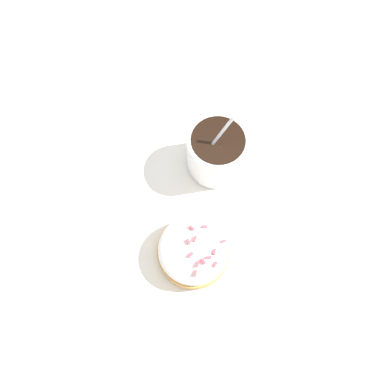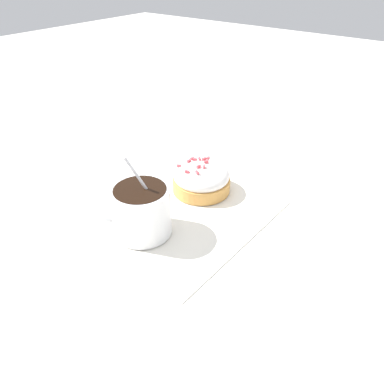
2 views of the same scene
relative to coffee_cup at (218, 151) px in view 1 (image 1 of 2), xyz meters
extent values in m
plane|color=silver|center=(0.07, -0.01, -0.04)|extent=(3.00, 3.00, 0.00)
cube|color=white|center=(0.07, -0.01, -0.04)|extent=(0.27, 0.25, 0.00)
cylinder|color=white|center=(0.00, 0.00, 0.00)|extent=(0.08, 0.08, 0.07)
cylinder|color=black|center=(0.00, 0.00, 0.03)|extent=(0.07, 0.07, 0.01)
torus|color=white|center=(-0.03, 0.03, 0.00)|extent=(0.03, 0.04, 0.04)
ellipsoid|color=silver|center=(-0.01, 0.02, -0.03)|extent=(0.03, 0.03, 0.01)
cylinder|color=silver|center=(0.01, -0.01, 0.03)|extent=(0.04, 0.05, 0.11)
cylinder|color=#D19347|center=(0.14, 0.00, -0.03)|extent=(0.09, 0.09, 0.02)
ellipsoid|color=white|center=(0.14, 0.00, -0.01)|extent=(0.09, 0.09, 0.04)
cube|color=#EA4C56|center=(0.15, 0.03, 0.00)|extent=(0.01, 0.01, 0.00)
cube|color=#EA4C56|center=(0.15, 0.00, 0.01)|extent=(0.01, 0.01, 0.00)
cube|color=#EA4C56|center=(0.11, 0.01, 0.01)|extent=(0.00, 0.01, 0.00)
cube|color=#EA4C56|center=(0.13, -0.01, 0.01)|extent=(0.01, 0.01, 0.00)
cube|color=#EA4C56|center=(0.15, 0.01, 0.01)|extent=(0.01, 0.01, 0.00)
cube|color=#EA4C56|center=(0.13, 0.00, 0.01)|extent=(0.01, 0.00, 0.00)
cube|color=#EA4C56|center=(0.16, 0.01, 0.01)|extent=(0.01, 0.00, 0.00)
cube|color=#EA4C56|center=(0.14, 0.02, 0.01)|extent=(0.01, 0.00, 0.00)
cube|color=#EA4C56|center=(0.12, 0.03, 0.00)|extent=(0.01, 0.01, 0.00)
cube|color=#EA4C56|center=(0.12, -0.01, 0.01)|extent=(0.01, 0.01, 0.00)
cube|color=#EA4C56|center=(0.17, 0.01, 0.00)|extent=(0.01, 0.00, 0.00)
cube|color=#EA4C56|center=(0.15, 0.02, 0.01)|extent=(0.01, 0.01, 0.00)
camera|label=1|loc=(0.23, 0.02, 0.46)|focal=35.00mm
camera|label=2|loc=(-0.28, -0.31, 0.30)|focal=35.00mm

